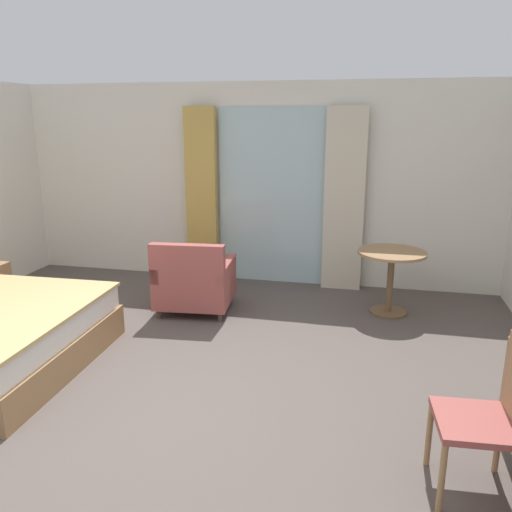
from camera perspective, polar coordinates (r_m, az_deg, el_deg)
The scene contains 8 objects.
ground at distance 4.08m, azimuth -11.20°, elevation -16.88°, with size 6.82×7.17×0.10m, color #564C47.
wall_back at distance 6.68m, azimuth -0.22°, elevation 8.00°, with size 6.42×0.12×2.53m, color white.
balcony_glass_door at distance 6.58m, azimuth 1.81°, elevation 6.54°, with size 1.38×0.02×2.22m, color silver.
curtain_panel_left at distance 6.71m, azimuth -6.07°, elevation 6.68°, with size 0.40×0.10×2.24m, color tan.
curtain_panel_right at distance 6.37m, azimuth 9.77°, elevation 6.09°, with size 0.49×0.10×2.24m, color beige.
desk_chair at distance 3.24m, azimuth 24.93°, elevation -15.46°, with size 0.47×0.47×0.93m.
armchair_by_window at distance 5.70m, azimuth -6.88°, elevation -2.96°, with size 0.86×0.82×0.83m.
round_cafe_table at distance 5.75m, azimuth 14.80°, elevation -1.21°, with size 0.73×0.73×0.70m.
Camera 1 is at (1.49, -3.14, 2.09)m, focal length 35.97 mm.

